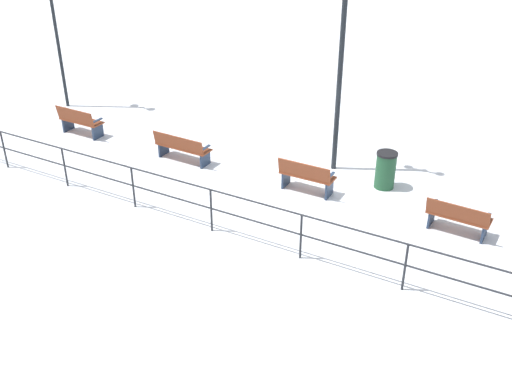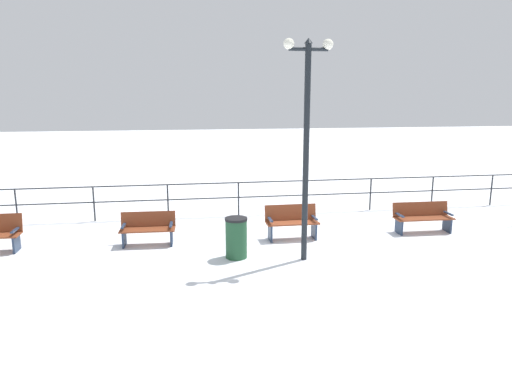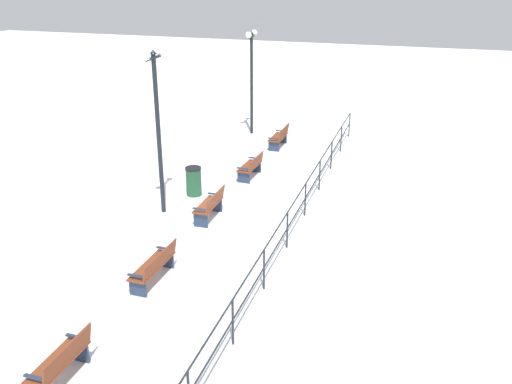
% 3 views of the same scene
% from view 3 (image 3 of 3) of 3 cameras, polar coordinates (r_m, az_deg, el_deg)
% --- Properties ---
extents(ground_plane, '(80.00, 80.00, 0.00)m').
position_cam_3_polar(ground_plane, '(17.65, -4.70, -2.69)').
color(ground_plane, white).
rests_on(ground_plane, ground).
extents(bench_nearest, '(0.58, 1.41, 0.91)m').
position_cam_3_polar(bench_nearest, '(24.21, 2.39, 5.53)').
color(bench_nearest, brown).
rests_on(bench_nearest, ground).
extents(bench_second, '(0.62, 1.43, 0.84)m').
position_cam_3_polar(bench_second, '(20.75, -0.47, 2.58)').
color(bench_second, brown).
rests_on(bench_second, ground).
extents(bench_third, '(0.55, 1.42, 0.91)m').
position_cam_3_polar(bench_third, '(17.44, -4.58, -1.31)').
color(bench_third, brown).
rests_on(bench_third, ground).
extents(bench_fourth, '(0.58, 1.66, 0.84)m').
position_cam_3_polar(bench_fourth, '(14.34, -10.09, -7.27)').
color(bench_fourth, brown).
rests_on(bench_fourth, ground).
extents(bench_fifth, '(0.57, 1.45, 0.91)m').
position_cam_3_polar(bench_fifth, '(11.67, -18.85, -15.76)').
color(bench_fifth, brown).
rests_on(bench_fifth, ground).
extents(lamppost_near, '(0.27, 1.08, 4.57)m').
position_cam_3_polar(lamppost_near, '(25.65, -0.45, 12.50)').
color(lamppost_near, black).
rests_on(lamppost_near, ground).
extents(lamppost_middle, '(0.24, 1.11, 5.05)m').
position_cam_3_polar(lamppost_middle, '(17.29, -9.84, 7.66)').
color(lamppost_middle, black).
rests_on(lamppost_middle, ground).
extents(waterfront_railing, '(0.05, 20.21, 1.10)m').
position_cam_3_polar(waterfront_railing, '(16.58, 4.12, -1.55)').
color(waterfront_railing, '#26282D').
rests_on(waterfront_railing, ground).
extents(trash_bin, '(0.54, 0.54, 0.98)m').
position_cam_3_polar(trash_bin, '(19.29, -6.25, 1.08)').
color(trash_bin, '#1E4C2D').
rests_on(trash_bin, ground).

